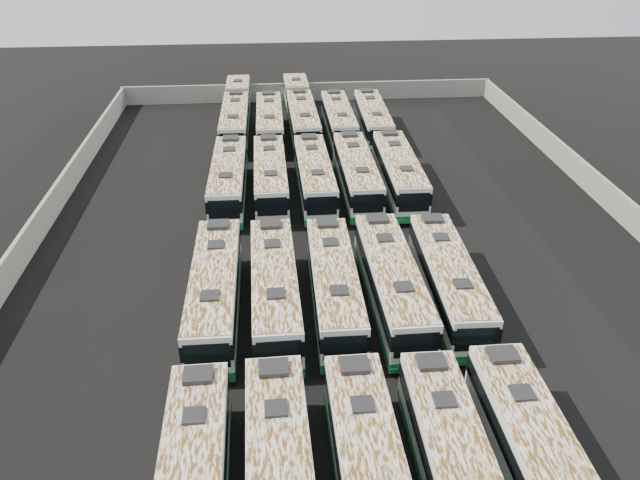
{
  "coord_description": "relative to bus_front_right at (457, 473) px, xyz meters",
  "views": [
    {
      "loc": [
        -4.82,
        -39.33,
        22.88
      ],
      "look_at": [
        -1.73,
        -1.76,
        1.6
      ],
      "focal_mm": 35.0,
      "sensor_mm": 36.0,
      "label": 1
    }
  ],
  "objects": [
    {
      "name": "bus_midfront_far_left",
      "position": [
        -10.83,
        14.27,
        0.08
      ],
      "size": [
        2.75,
        12.91,
        3.64
      ],
      "rotation": [
        0.0,
        0.0,
        0.0
      ],
      "color": "silver",
      "rests_on": "ground"
    },
    {
      "name": "bus_midfront_left",
      "position": [
        -7.27,
        14.18,
        0.06
      ],
      "size": [
        2.94,
        12.83,
        3.6
      ],
      "rotation": [
        0.0,
        0.0,
        0.02
      ],
      "color": "silver",
      "rests_on": "ground"
    },
    {
      "name": "bus_back_left",
      "position": [
        -7.2,
        45.09,
        0.03
      ],
      "size": [
        2.65,
        12.54,
        3.53
      ],
      "rotation": [
        0.0,
        0.0,
        -0.0
      ],
      "color": "silver",
      "rests_on": "ground"
    },
    {
      "name": "bus_back_far_left",
      "position": [
        -10.77,
        48.78,
        0.04
      ],
      "size": [
        2.73,
        19.69,
        3.57
      ],
      "rotation": [
        0.0,
        0.0,
        -0.0
      ],
      "color": "silver",
      "rests_on": "ground"
    },
    {
      "name": "bus_back_far_right",
      "position": [
        3.58,
        45.15,
        0.02
      ],
      "size": [
        2.92,
        12.57,
        3.53
      ],
      "rotation": [
        0.0,
        0.0,
        -0.02
      ],
      "color": "silver",
      "rests_on": "ground"
    },
    {
      "name": "bus_midfront_far_right",
      "position": [
        3.46,
        14.35,
        0.02
      ],
      "size": [
        2.96,
        12.56,
        3.52
      ],
      "rotation": [
        0.0,
        0.0,
        -0.03
      ],
      "color": "silver",
      "rests_on": "ground"
    },
    {
      "name": "bus_midback_left",
      "position": [
        -7.31,
        31.07,
        0.02
      ],
      "size": [
        2.78,
        12.55,
        3.53
      ],
      "rotation": [
        0.0,
        0.0,
        0.01
      ],
      "color": "silver",
      "rests_on": "ground"
    },
    {
      "name": "bus_midfront_center",
      "position": [
        -3.65,
        14.27,
        0.02
      ],
      "size": [
        2.76,
        12.54,
        3.53
      ],
      "rotation": [
        0.0,
        0.0,
        -0.01
      ],
      "color": "silver",
      "rests_on": "ground"
    },
    {
      "name": "bus_midback_far_left",
      "position": [
        -10.77,
        30.9,
        0.06
      ],
      "size": [
        2.78,
        12.77,
        3.6
      ],
      "rotation": [
        0.0,
        0.0,
        -0.01
      ],
      "color": "silver",
      "rests_on": "ground"
    },
    {
      "name": "bus_midback_center",
      "position": [
        -3.61,
        30.9,
        0.03
      ],
      "size": [
        2.85,
        12.62,
        3.55
      ],
      "rotation": [
        0.0,
        0.0,
        0.02
      ],
      "color": "silver",
      "rests_on": "ground"
    },
    {
      "name": "bus_front_far_right",
      "position": [
        3.56,
        -0.03,
        0.05
      ],
      "size": [
        2.72,
        12.72,
        3.58
      ],
      "rotation": [
        0.0,
        0.0,
        0.0
      ],
      "color": "silver",
      "rests_on": "ground"
    },
    {
      "name": "bus_midback_far_right",
      "position": [
        3.6,
        30.97,
        0.07
      ],
      "size": [
        2.9,
        12.9,
        3.63
      ],
      "rotation": [
        0.0,
        0.0,
        -0.01
      ],
      "color": "silver",
      "rests_on": "ground"
    },
    {
      "name": "perimeter_wall",
      "position": [
        -2.28,
        22.16,
        -0.68
      ],
      "size": [
        45.2,
        73.2,
        2.2
      ],
      "color": "gray",
      "rests_on": "ground"
    },
    {
      "name": "bus_back_center",
      "position": [
        -3.79,
        48.67,
        0.06
      ],
      "size": [
        3.06,
        19.97,
        3.61
      ],
      "rotation": [
        0.0,
        0.0,
        0.02
      ],
      "color": "silver",
      "rests_on": "ground"
    },
    {
      "name": "bus_front_right",
      "position": [
        0.0,
        0.0,
        0.0
      ],
      "size": [
        2.71,
        12.38,
        3.48
      ],
      "rotation": [
        0.0,
        0.0,
        -0.01
      ],
      "color": "silver",
      "rests_on": "ground"
    },
    {
      "name": "bus_midfront_right",
      "position": [
        -0.09,
        14.26,
        0.08
      ],
      "size": [
        2.91,
        12.94,
        3.64
      ],
      "rotation": [
        0.0,
        0.0,
        0.01
      ],
      "color": "silver",
      "rests_on": "ground"
    },
    {
      "name": "bus_midback_right",
      "position": [
        -0.0,
        31.04,
        0.06
      ],
      "size": [
        2.73,
        12.76,
        3.6
      ],
      "rotation": [
        0.0,
        0.0,
        0.0
      ],
      "color": "silver",
      "rests_on": "ground"
    },
    {
      "name": "bus_back_right",
      "position": [
        0.01,
        45.3,
        -0.0
      ],
      "size": [
        2.67,
        12.35,
        3.48
      ],
      "rotation": [
        0.0,
        0.0,
        0.01
      ],
      "color": "silver",
      "rests_on": "ground"
    },
    {
      "name": "ground",
      "position": [
        -2.28,
        22.16,
        -1.78
      ],
      "size": [
        140.0,
        140.0,
        0.0
      ],
      "primitive_type": "plane",
      "color": "black",
      "rests_on": "ground"
    }
  ]
}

